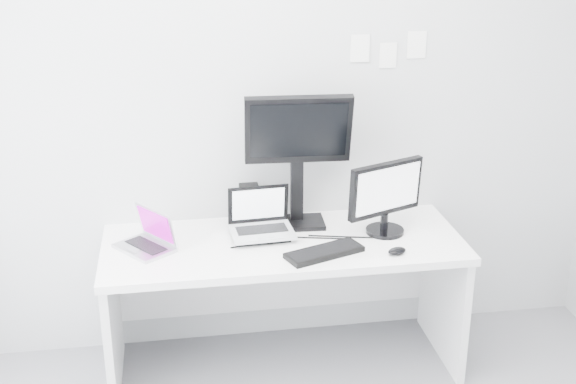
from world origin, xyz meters
name	(u,v)px	position (x,y,z in m)	size (l,w,h in m)	color
back_wall	(273,103)	(0.00, 1.60, 1.35)	(3.60, 3.60, 0.00)	#B5B8BB
desk	(284,305)	(0.00, 1.25, 0.36)	(1.80, 0.70, 0.73)	white
macbook	(143,230)	(-0.69, 1.26, 0.83)	(0.28, 0.21, 0.21)	#AEAEB3
speaker	(249,203)	(-0.14, 1.54, 0.83)	(0.10, 0.10, 0.20)	black
dell_laptop	(262,215)	(-0.10, 1.30, 0.86)	(0.31, 0.24, 0.26)	silver
rear_monitor	(298,159)	(0.10, 1.44, 1.09)	(0.54, 0.19, 0.73)	black
samsung_monitor	(387,197)	(0.53, 1.27, 0.93)	(0.43, 0.20, 0.39)	black
keyboard	(324,252)	(0.17, 1.06, 0.74)	(0.38, 0.14, 0.03)	black
mouse	(397,251)	(0.52, 1.02, 0.75)	(0.10, 0.06, 0.03)	black
wall_note_0	(360,48)	(0.45, 1.59, 1.62)	(0.10, 0.00, 0.14)	white
wall_note_1	(388,55)	(0.60, 1.59, 1.58)	(0.09, 0.00, 0.13)	white
wall_note_2	(417,45)	(0.75, 1.59, 1.63)	(0.10, 0.00, 0.14)	white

